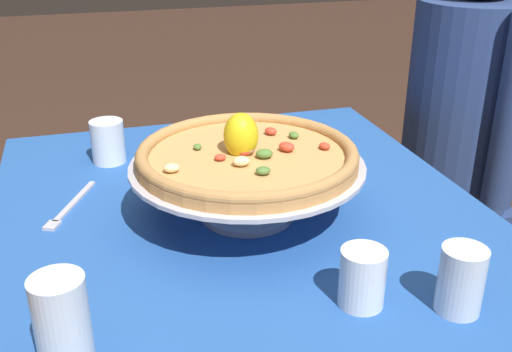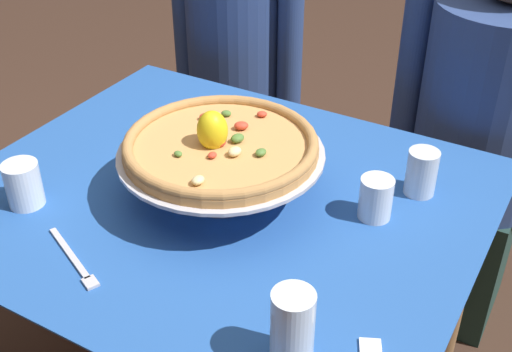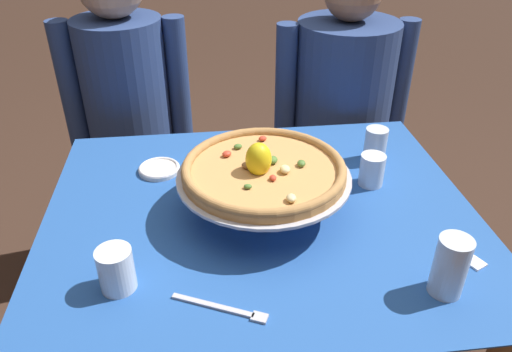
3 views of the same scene
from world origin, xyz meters
TOP-DOWN VIEW (x-y plane):
  - dining_table at (0.00, 0.00)m, footprint 1.12×0.95m
  - pizza_stand at (0.01, 0.01)m, footprint 0.44×0.44m
  - pizza at (0.01, 0.01)m, footprint 0.41×0.41m
  - water_glass_front_left at (-0.34, -0.23)m, footprint 0.08×0.08m
  - water_glass_front_right at (0.35, -0.33)m, footprint 0.07×0.07m
  - water_glass_back_right at (0.38, 0.23)m, footprint 0.07×0.07m
  - water_glass_side_right at (0.32, 0.10)m, footprint 0.07×0.07m
  - side_plate at (-0.27, 0.24)m, footprint 0.12×0.12m
  - dinner_fork at (-0.12, -0.32)m, footprint 0.20×0.10m
  - diner_left at (-0.42, 0.76)m, footprint 0.48×0.32m

SIDE VIEW (x-z plane):
  - diner_left at x=-0.42m, z-range -0.02..1.25m
  - dining_table at x=0.00m, z-range 0.26..0.98m
  - dinner_fork at x=-0.12m, z-range 0.73..0.73m
  - side_plate at x=-0.27m, z-range 0.73..0.74m
  - water_glass_side_right at x=0.32m, z-range 0.72..0.81m
  - water_glass_front_left at x=-0.34m, z-range 0.72..0.82m
  - water_glass_back_right at x=0.38m, z-range 0.72..0.82m
  - water_glass_front_right at x=0.35m, z-range 0.72..0.86m
  - pizza_stand at x=0.01m, z-range 0.76..0.87m
  - pizza at x=0.01m, z-range 0.81..0.90m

